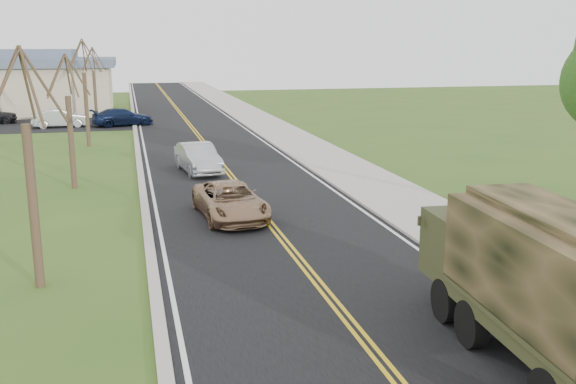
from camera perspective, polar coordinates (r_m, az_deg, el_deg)
name	(u,v)px	position (r m, az deg, el deg)	size (l,w,h in m)	color
road	(194,130)	(47.25, -8.36, 5.47)	(8.00, 120.00, 0.01)	black
curb_right	(250,128)	(47.82, -3.39, 5.74)	(0.30, 120.00, 0.12)	#9E998E
sidewalk_right	(273,127)	(48.18, -1.33, 5.80)	(3.20, 120.00, 0.10)	#9E998E
curb_left	(135,131)	(47.03, -13.42, 5.27)	(0.30, 120.00, 0.10)	#9E998E
bare_tree_a	(31,187)	(17.17, -21.85, 0.42)	(1.93, 2.26, 6.08)	#38281C
bare_tree_b	(70,131)	(28.97, -18.78, 5.15)	(1.83, 2.14, 5.73)	#38281C
bare_tree_c	(86,101)	(40.85, -17.52, 7.76)	(2.04, 2.39, 6.42)	#38281C
bare_tree_d	(95,91)	(52.81, -16.79, 8.62)	(1.88, 2.20, 5.91)	#38281C
military_truck	(539,273)	(13.30, 21.41, -6.69)	(2.59, 6.47, 3.16)	black
suv_champagne	(230,201)	(22.98, -5.14, -0.80)	(2.08, 4.52, 1.26)	#9A7757
sedan_silver	(198,158)	(31.44, -8.00, 3.01)	(1.49, 4.26, 1.40)	#9D9DA1
lot_car_silver	(60,118)	(51.17, -19.58, 6.19)	(1.43, 4.11, 1.35)	silver
lot_car_navy	(123,117)	(50.79, -14.49, 6.47)	(1.88, 4.62, 1.34)	#0E1936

